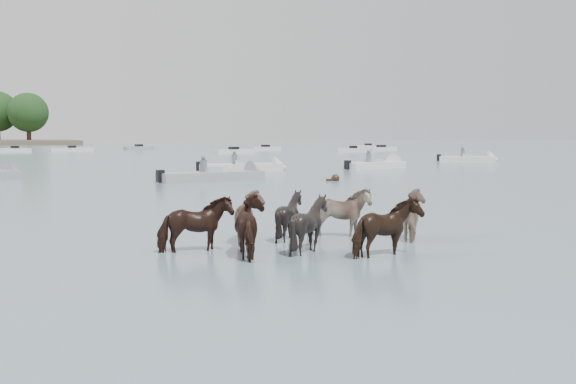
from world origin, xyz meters
name	(u,v)px	position (x,y,z in m)	size (l,w,h in m)	color
ground	(358,237)	(0.00, 0.00, 0.00)	(400.00, 400.00, 0.00)	slate
pony_herd	(306,222)	(-1.70, -0.65, 0.52)	(6.59, 3.89, 1.33)	black
swimming_pony	(335,179)	(8.31, 16.68, 0.10)	(0.72, 0.44, 0.44)	black
motorboat_b	(225,176)	(3.20, 19.30, 0.22)	(6.20, 2.31, 1.92)	gray
motorboat_c	(252,167)	(7.70, 27.00, 0.22)	(6.12, 2.79, 1.92)	silver
motorboat_d	(381,165)	(17.22, 26.36, 0.23)	(5.86, 3.12, 1.92)	silver
motorboat_e	(475,159)	(30.57, 32.25, 0.23)	(5.25, 3.97, 1.92)	silver
distant_flotilla	(63,151)	(0.07, 73.36, 0.26)	(102.95, 27.28, 0.93)	silver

